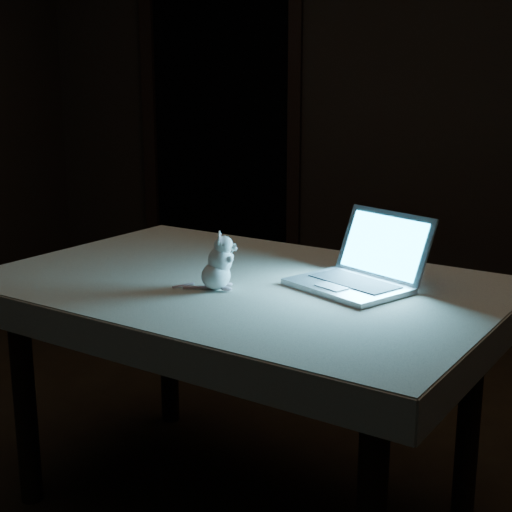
% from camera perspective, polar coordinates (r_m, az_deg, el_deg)
% --- Properties ---
extents(floor, '(5.00, 5.00, 0.00)m').
position_cam_1_polar(floor, '(2.49, 3.13, -17.40)').
color(floor, black).
rests_on(floor, ground).
extents(back_wall, '(4.50, 0.04, 2.60)m').
position_cam_1_polar(back_wall, '(4.60, 10.72, 13.67)').
color(back_wall, black).
rests_on(back_wall, ground).
extents(doorway, '(1.06, 0.36, 2.13)m').
position_cam_1_polar(doorway, '(4.85, -2.70, 11.10)').
color(doorway, black).
rests_on(doorway, back_wall).
extents(table, '(1.53, 1.22, 0.71)m').
position_cam_1_polar(table, '(2.23, -1.01, -10.91)').
color(table, black).
rests_on(table, floor).
extents(tablecloth, '(1.67, 1.39, 0.09)m').
position_cam_1_polar(tablecloth, '(2.10, -0.16, -3.20)').
color(tablecloth, beige).
rests_on(tablecloth, table).
extents(laptop, '(0.40, 0.39, 0.21)m').
position_cam_1_polar(laptop, '(2.00, 7.14, 0.31)').
color(laptop, '#A7A7AB').
rests_on(laptop, tablecloth).
extents(plush_mouse, '(0.16, 0.16, 0.16)m').
position_cam_1_polar(plush_mouse, '(1.99, -3.11, -0.41)').
color(plush_mouse, silver).
rests_on(plush_mouse, tablecloth).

